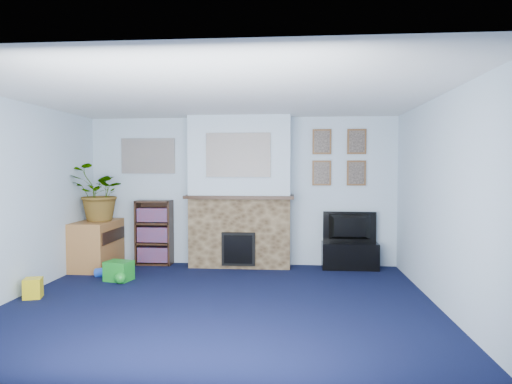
# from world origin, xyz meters

# --- Properties ---
(floor) EXTENTS (5.00, 4.50, 0.01)m
(floor) POSITION_xyz_m (0.00, 0.00, 0.00)
(floor) COLOR black
(floor) RESTS_ON ground
(ceiling) EXTENTS (5.00, 4.50, 0.01)m
(ceiling) POSITION_xyz_m (0.00, 0.00, 2.40)
(ceiling) COLOR white
(ceiling) RESTS_ON wall_back
(wall_back) EXTENTS (5.00, 0.04, 2.40)m
(wall_back) POSITION_xyz_m (0.00, 2.25, 1.20)
(wall_back) COLOR silver
(wall_back) RESTS_ON ground
(wall_front) EXTENTS (5.00, 0.04, 2.40)m
(wall_front) POSITION_xyz_m (0.00, -2.25, 1.20)
(wall_front) COLOR silver
(wall_front) RESTS_ON ground
(wall_left) EXTENTS (0.04, 4.50, 2.40)m
(wall_left) POSITION_xyz_m (-2.50, 0.00, 1.20)
(wall_left) COLOR silver
(wall_left) RESTS_ON ground
(wall_right) EXTENTS (0.04, 4.50, 2.40)m
(wall_right) POSITION_xyz_m (2.50, 0.00, 1.20)
(wall_right) COLOR silver
(wall_right) RESTS_ON ground
(chimney_breast) EXTENTS (1.72, 0.50, 2.40)m
(chimney_breast) POSITION_xyz_m (0.00, 2.05, 1.18)
(chimney_breast) COLOR brown
(chimney_breast) RESTS_ON ground
(collage_main) EXTENTS (1.00, 0.03, 0.68)m
(collage_main) POSITION_xyz_m (0.00, 1.84, 1.78)
(collage_main) COLOR gray
(collage_main) RESTS_ON chimney_breast
(collage_left) EXTENTS (0.90, 0.03, 0.58)m
(collage_left) POSITION_xyz_m (-1.55, 2.23, 1.78)
(collage_left) COLOR gray
(collage_left) RESTS_ON wall_back
(portrait_tl) EXTENTS (0.30, 0.03, 0.40)m
(portrait_tl) POSITION_xyz_m (1.30, 2.23, 2.00)
(portrait_tl) COLOR brown
(portrait_tl) RESTS_ON wall_back
(portrait_tr) EXTENTS (0.30, 0.03, 0.40)m
(portrait_tr) POSITION_xyz_m (1.85, 2.23, 2.00)
(portrait_tr) COLOR brown
(portrait_tr) RESTS_ON wall_back
(portrait_bl) EXTENTS (0.30, 0.03, 0.40)m
(portrait_bl) POSITION_xyz_m (1.30, 2.23, 1.50)
(portrait_bl) COLOR brown
(portrait_bl) RESTS_ON wall_back
(portrait_br) EXTENTS (0.30, 0.03, 0.40)m
(portrait_br) POSITION_xyz_m (1.85, 2.23, 1.50)
(portrait_br) COLOR brown
(portrait_br) RESTS_ON wall_back
(tv_stand) EXTENTS (0.87, 0.37, 0.41)m
(tv_stand) POSITION_xyz_m (1.74, 2.03, 0.23)
(tv_stand) COLOR black
(tv_stand) RESTS_ON ground
(television) EXTENTS (0.83, 0.14, 0.48)m
(television) POSITION_xyz_m (1.74, 2.05, 0.65)
(television) COLOR black
(television) RESTS_ON tv_stand
(bookshelf) EXTENTS (0.58, 0.28, 1.05)m
(bookshelf) POSITION_xyz_m (-1.42, 2.11, 0.50)
(bookshelf) COLOR black
(bookshelf) RESTS_ON ground
(sideboard) EXTENTS (0.53, 0.96, 0.75)m
(sideboard) POSITION_xyz_m (-2.24, 1.75, 0.35)
(sideboard) COLOR #A46934
(sideboard) RESTS_ON ground
(potted_plant) EXTENTS (1.05, 1.07, 0.91)m
(potted_plant) POSITION_xyz_m (-2.19, 1.70, 1.20)
(potted_plant) COLOR #26661E
(potted_plant) RESTS_ON sideboard
(mantel_clock) EXTENTS (0.09, 0.06, 0.13)m
(mantel_clock) POSITION_xyz_m (-0.07, 2.00, 1.22)
(mantel_clock) COLOR gold
(mantel_clock) RESTS_ON chimney_breast
(mantel_candle) EXTENTS (0.05, 0.05, 0.17)m
(mantel_candle) POSITION_xyz_m (0.32, 2.00, 1.23)
(mantel_candle) COLOR #B2BFC6
(mantel_candle) RESTS_ON chimney_breast
(mantel_teddy) EXTENTS (0.14, 0.14, 0.14)m
(mantel_teddy) POSITION_xyz_m (-0.50, 2.00, 1.22)
(mantel_teddy) COLOR gray
(mantel_teddy) RESTS_ON chimney_breast
(mantel_can) EXTENTS (0.05, 0.05, 0.11)m
(mantel_can) POSITION_xyz_m (0.72, 2.00, 1.21)
(mantel_can) COLOR yellow
(mantel_can) RESTS_ON chimney_breast
(green_crate) EXTENTS (0.40, 0.34, 0.27)m
(green_crate) POSITION_xyz_m (-1.59, 1.00, 0.14)
(green_crate) COLOR #198C26
(green_crate) RESTS_ON ground
(toy_ball) EXTENTS (0.16, 0.16, 0.16)m
(toy_ball) POSITION_xyz_m (-1.50, 0.82, 0.09)
(toy_ball) COLOR #198C26
(toy_ball) RESTS_ON ground
(toy_block) EXTENTS (0.25, 0.25, 0.24)m
(toy_block) POSITION_xyz_m (-2.30, 0.07, 0.11)
(toy_block) COLOR yellow
(toy_block) RESTS_ON ground
(toy_tube) EXTENTS (0.31, 0.14, 0.18)m
(toy_tube) POSITION_xyz_m (-1.87, 1.20, 0.07)
(toy_tube) COLOR blue
(toy_tube) RESTS_ON ground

